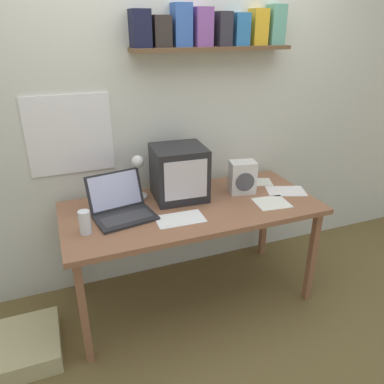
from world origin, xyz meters
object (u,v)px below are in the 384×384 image
at_px(crt_monitor, 179,173).
at_px(space_heater, 242,177).
at_px(loose_paper_near_monitor, 272,203).
at_px(loose_paper_near_laptop, 286,191).
at_px(floor_cushion, 21,347).
at_px(open_notebook, 253,182).
at_px(desk_lamp, 138,173).
at_px(juice_glass, 85,223).
at_px(corner_desk, 192,214).
at_px(laptop, 121,206).
at_px(printed_handout, 180,219).

relative_size(crt_monitor, space_heater, 1.59).
distance_m(loose_paper_near_monitor, loose_paper_near_laptop, 0.24).
xyz_separation_m(space_heater, floor_cushion, (-1.57, -0.21, -0.80)).
bearing_deg(crt_monitor, open_notebook, 7.78).
relative_size(desk_lamp, juice_glass, 2.28).
bearing_deg(corner_desk, crt_monitor, 101.05).
bearing_deg(juice_glass, desk_lamp, 40.35).
distance_m(laptop, loose_paper_near_laptop, 1.18).
distance_m(space_heater, loose_paper_near_laptop, 0.34).
height_order(open_notebook, floor_cushion, open_notebook).
xyz_separation_m(open_notebook, loose_paper_near_monitor, (-0.06, -0.36, 0.00)).
distance_m(printed_handout, loose_paper_near_monitor, 0.65).
relative_size(open_notebook, loose_paper_near_monitor, 1.30).
bearing_deg(floor_cushion, desk_lamp, 22.68).
relative_size(crt_monitor, desk_lamp, 1.14).
height_order(laptop, juice_glass, laptop).
relative_size(corner_desk, desk_lamp, 5.26).
bearing_deg(laptop, juice_glass, -156.71).
bearing_deg(corner_desk, desk_lamp, 142.97).
bearing_deg(floor_cushion, laptop, 14.17).
bearing_deg(loose_paper_near_monitor, corner_desk, 163.23).
bearing_deg(crt_monitor, printed_handout, -105.06).
bearing_deg(laptop, floor_cushion, -175.52).
bearing_deg(loose_paper_near_laptop, laptop, 176.61).
bearing_deg(laptop, corner_desk, -15.13).
height_order(open_notebook, printed_handout, same).
bearing_deg(floor_cushion, juice_glass, 2.96).
distance_m(space_heater, floor_cushion, 1.77).
distance_m(desk_lamp, open_notebook, 0.90).
height_order(laptop, printed_handout, laptop).
height_order(desk_lamp, printed_handout, desk_lamp).
distance_m(space_heater, loose_paper_near_monitor, 0.28).
bearing_deg(open_notebook, crt_monitor, -175.81).
bearing_deg(corner_desk, space_heater, 10.87).
bearing_deg(open_notebook, juice_glass, -166.10).
height_order(laptop, desk_lamp, desk_lamp).
relative_size(space_heater, printed_handout, 0.75).
xyz_separation_m(laptop, open_notebook, (1.04, 0.16, -0.06)).
xyz_separation_m(juice_glass, printed_handout, (0.56, -0.04, -0.06)).
xyz_separation_m(corner_desk, desk_lamp, (-0.30, 0.23, 0.25)).
xyz_separation_m(corner_desk, open_notebook, (0.58, 0.21, 0.06)).
xyz_separation_m(juice_glass, floor_cushion, (-0.47, -0.02, -0.75)).
bearing_deg(corner_desk, juice_glass, -171.07).
bearing_deg(loose_paper_near_laptop, crt_monitor, 165.92).
xyz_separation_m(crt_monitor, loose_paper_near_laptop, (0.74, -0.19, -0.18)).
height_order(laptop, loose_paper_near_monitor, laptop).
distance_m(juice_glass, loose_paper_near_laptop, 1.41).
distance_m(crt_monitor, printed_handout, 0.37).
xyz_separation_m(space_heater, loose_paper_near_monitor, (0.10, -0.23, -0.11)).
bearing_deg(laptop, crt_monitor, 5.65).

